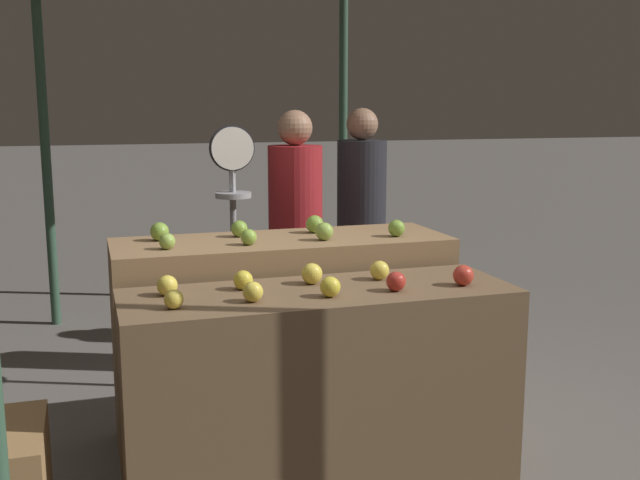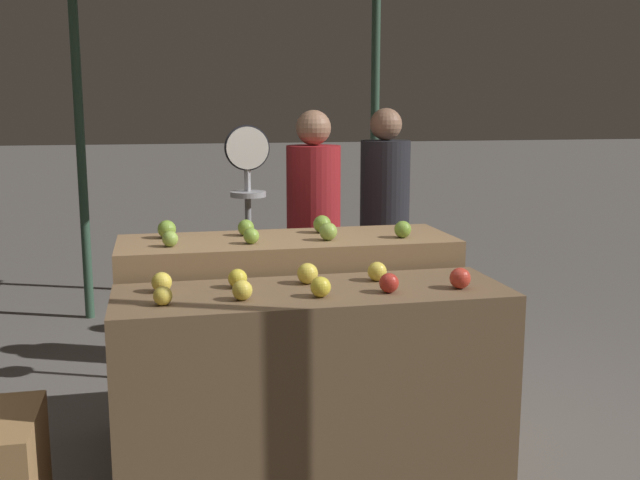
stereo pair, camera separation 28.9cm
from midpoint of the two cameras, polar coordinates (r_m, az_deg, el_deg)
The scene contains 21 objects.
display_counter_front at distance 3.17m, azimuth -2.67°, elevation -11.76°, with size 1.60×0.55×0.90m, color brown.
display_counter_back at distance 3.70m, azimuth -5.08°, elevation -7.62°, with size 1.60×0.55×1.01m, color olive.
apple_front_0 at distance 2.83m, azimuth -13.99°, elevation -4.43°, with size 0.07×0.07×0.07m, color yellow.
apple_front_1 at distance 2.87m, azimuth -8.02°, elevation -3.96°, with size 0.08×0.08×0.08m, color yellow.
apple_front_2 at distance 2.92m, azimuth -2.05°, elevation -3.61°, with size 0.08×0.08×0.08m, color gold.
apple_front_3 at distance 3.01m, azimuth 3.08°, elevation -3.20°, with size 0.08×0.08×0.08m, color #B72D23.
apple_front_4 at distance 3.13m, azimuth 8.29°, elevation -2.71°, with size 0.09×0.09×0.09m, color red.
apple_front_5 at distance 3.03m, azimuth -14.27°, elevation -3.41°, with size 0.08×0.08×0.08m, color yellow.
apple_front_6 at distance 3.07m, azimuth -8.57°, elevation -3.07°, with size 0.08×0.08×0.08m, color gold.
apple_front_7 at distance 3.13m, azimuth -3.27°, elevation -2.60°, with size 0.09×0.09×0.09m, color yellow.
apple_front_8 at distance 3.20m, azimuth 2.00°, elevation -2.35°, with size 0.08×0.08×0.08m, color yellow.
apple_back_0 at distance 3.40m, azimuth -13.98°, elevation -0.11°, with size 0.07×0.07×0.07m, color #8EB247.
apple_back_1 at distance 3.43m, azimuth -7.87°, elevation 0.20°, with size 0.07×0.07×0.07m, color #84AD3D.
apple_back_2 at distance 3.52m, azimuth -2.02°, elevation 0.64°, with size 0.08×0.08×0.08m, color #8EB247.
apple_back_3 at distance 3.62m, azimuth 3.59°, elevation 0.89°, with size 0.08×0.08×0.08m, color #7AA338.
apple_back_4 at distance 3.62m, azimuth -14.38°, elevation 0.61°, with size 0.09×0.09×0.09m, color #7AA338.
apple_back_5 at distance 3.65m, azimuth -8.43°, elevation 0.84°, with size 0.08×0.08×0.08m, color #7AA338.
apple_back_6 at distance 3.73m, azimuth -2.63°, elevation 1.20°, with size 0.09×0.09×0.09m, color #7AA338.
produce_scale at distance 4.21m, azimuth -8.59°, elevation 2.77°, with size 0.25×0.20×1.53m.
person_vendor_at_scale at distance 4.56m, azimuth -3.70°, elevation 1.34°, with size 0.45×0.45×1.61m.
person_customer_left at distance 5.07m, azimuth 1.55°, elevation 2.30°, with size 0.44×0.44×1.62m.
Camera 1 is at (-0.88, -2.81, 1.64)m, focal length 42.00 mm.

